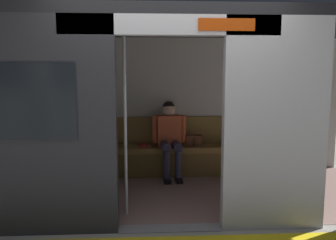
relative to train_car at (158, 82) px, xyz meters
The scene contains 7 objects.
ground_plane 1.90m from the train_car, 94.49° to the left, with size 60.00×60.00×0.00m, color gray.
train_car is the anchor object (origin of this frame).
bench_seat 1.48m from the train_car, 95.54° to the right, with size 3.24×0.44×0.48m.
person_seated 1.21m from the train_car, 103.23° to the right, with size 0.55×0.70×1.20m.
handbag 1.48m from the train_car, 122.60° to the right, with size 0.26×0.15×0.17m.
book 1.42m from the train_car, 76.78° to the right, with size 0.15×0.22×0.03m, color #B22D2D.
grab_pole_door 0.91m from the train_car, 59.81° to the left, with size 0.04×0.04×2.21m, color silver.
Camera 1 is at (0.22, 3.60, 1.67)m, focal length 37.82 mm.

